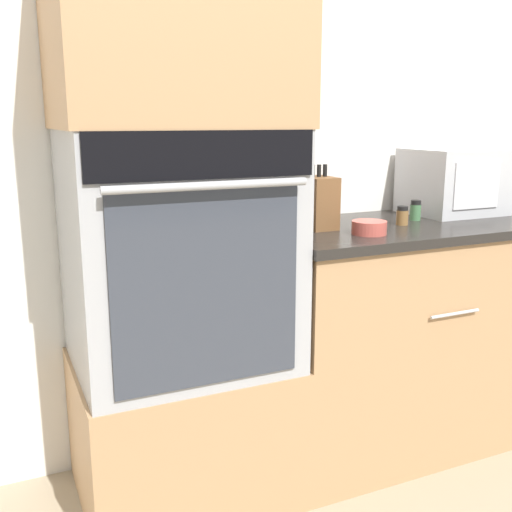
% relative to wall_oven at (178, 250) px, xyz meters
% --- Properties ---
extents(ground_plane, '(12.00, 12.00, 0.00)m').
position_rel_wall_oven_xyz_m(ground_plane, '(0.37, -0.30, -0.91)').
color(ground_plane, gray).
extents(wall_back, '(8.00, 0.05, 2.50)m').
position_rel_wall_oven_xyz_m(wall_back, '(0.37, 0.33, 0.34)').
color(wall_back, silver).
rests_on(wall_back, ground_plane).
extents(oven_cabinet_base, '(0.73, 0.60, 0.51)m').
position_rel_wall_oven_xyz_m(oven_cabinet_base, '(-0.00, 0.00, -0.66)').
color(oven_cabinet_base, '#A87F56').
rests_on(oven_cabinet_base, ground_plane).
extents(wall_oven, '(0.71, 0.64, 0.80)m').
position_rel_wall_oven_xyz_m(wall_oven, '(0.00, 0.00, 0.00)').
color(wall_oven, '#9EA0A5').
rests_on(wall_oven, oven_cabinet_base).
extents(oven_cabinet_upper, '(0.73, 0.60, 0.67)m').
position_rel_wall_oven_xyz_m(oven_cabinet_upper, '(-0.00, 0.00, 0.74)').
color(oven_cabinet_upper, '#A87F56').
rests_on(oven_cabinet_upper, wall_oven).
extents(counter_unit, '(1.18, 0.63, 0.94)m').
position_rel_wall_oven_xyz_m(counter_unit, '(0.94, 0.00, -0.44)').
color(counter_unit, '#A87F56').
rests_on(counter_unit, ground_plane).
extents(microwave, '(0.38, 0.33, 0.28)m').
position_rel_wall_oven_xyz_m(microwave, '(1.28, 0.12, 0.17)').
color(microwave, '#B2B5BA').
rests_on(microwave, counter_unit).
extents(knife_block, '(0.10, 0.15, 0.24)m').
position_rel_wall_oven_xyz_m(knife_block, '(0.56, 0.03, 0.13)').
color(knife_block, brown).
rests_on(knife_block, counter_unit).
extents(bowl, '(0.13, 0.13, 0.05)m').
position_rel_wall_oven_xyz_m(bowl, '(0.67, -0.14, 0.05)').
color(bowl, '#B24C42').
rests_on(bowl, counter_unit).
extents(condiment_jar_near, '(0.04, 0.04, 0.08)m').
position_rel_wall_oven_xyz_m(condiment_jar_near, '(1.02, 0.03, 0.07)').
color(condiment_jar_near, '#427047').
rests_on(condiment_jar_near, counter_unit).
extents(condiment_jar_mid, '(0.05, 0.05, 0.07)m').
position_rel_wall_oven_xyz_m(condiment_jar_mid, '(0.90, -0.03, 0.06)').
color(condiment_jar_mid, brown).
rests_on(condiment_jar_mid, counter_unit).
extents(condiment_jar_far, '(0.06, 0.06, 0.08)m').
position_rel_wall_oven_xyz_m(condiment_jar_far, '(0.58, 0.24, 0.07)').
color(condiment_jar_far, brown).
rests_on(condiment_jar_far, counter_unit).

